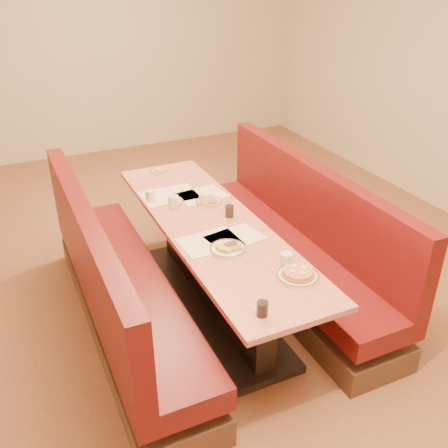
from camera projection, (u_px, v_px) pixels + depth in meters
name	position (u px, v px, depth m)	size (l,w,h in m)	color
ground	(212.00, 306.00, 3.99)	(8.00, 8.00, 0.00)	#9E6647
room_envelope	(209.00, 55.00, 3.08)	(6.04, 8.04, 2.82)	beige
diner_table	(212.00, 266.00, 3.82)	(0.70, 2.50, 0.75)	black
booth_left	(118.00, 291.00, 3.55)	(0.55, 2.50, 1.05)	#4C3326
booth_right	(293.00, 247.00, 4.10)	(0.55, 2.50, 1.05)	#4C3326
placemat_near_left	(210.00, 242.00, 3.39)	(0.40, 0.30, 0.00)	#FFF3C7
placemat_near_right	(235.00, 238.00, 3.44)	(0.36, 0.27, 0.00)	#FFF3C7
placemat_far_left	(169.00, 195.00, 4.06)	(0.44, 0.33, 0.00)	#FFF3C7
placemat_far_right	(201.00, 195.00, 4.06)	(0.38, 0.28, 0.00)	#FFF3C7
pancake_plate	(298.00, 274.00, 3.01)	(0.27, 0.27, 0.06)	silver
eggs_plate	(227.00, 248.00, 3.30)	(0.25, 0.25, 0.05)	silver
extra_plate_mid	(208.00, 201.00, 3.93)	(0.21, 0.21, 0.04)	silver
extra_plate_far	(161.00, 170.00, 4.51)	(0.18, 0.18, 0.04)	silver
coffee_mug_a	(287.00, 259.00, 3.13)	(0.11, 0.08, 0.08)	silver
coffee_mug_b	(174.00, 201.00, 3.87)	(0.12, 0.08, 0.09)	silver
coffee_mug_c	(205.00, 199.00, 3.89)	(0.13, 0.09, 0.10)	silver
coffee_mug_d	(151.00, 195.00, 3.97)	(0.11, 0.08, 0.08)	silver
soda_tumbler_near	(262.00, 309.00, 2.68)	(0.06, 0.06, 0.09)	black
soda_tumbler_mid	(229.00, 211.00, 3.71)	(0.06, 0.06, 0.09)	black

